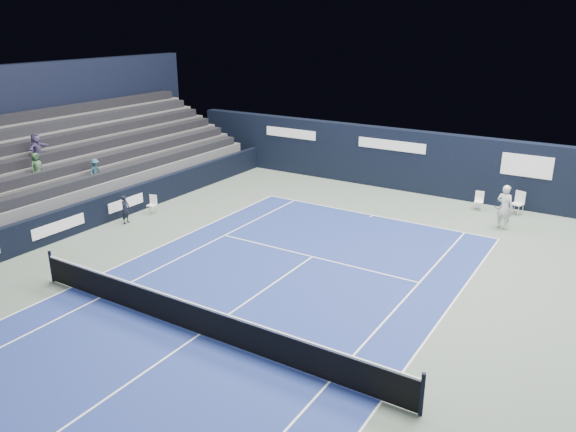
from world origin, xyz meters
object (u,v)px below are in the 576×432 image
at_px(line_judge_chair, 152,203).
at_px(tennis_player, 504,207).
at_px(folding_chair_back_b, 518,201).
at_px(tennis_net, 199,319).
at_px(folding_chair_back_a, 479,197).

relative_size(line_judge_chair, tennis_player, 0.44).
distance_m(line_judge_chair, tennis_player, 15.31).
bearing_deg(line_judge_chair, tennis_player, 12.18).
xyz_separation_m(folding_chair_back_b, tennis_net, (-5.46, -15.51, -0.09)).
distance_m(folding_chair_back_a, line_judge_chair, 14.98).
distance_m(line_judge_chair, tennis_net, 11.06).
relative_size(folding_chair_back_a, tennis_net, 0.07).
bearing_deg(folding_chair_back_a, tennis_player, -63.24).
bearing_deg(folding_chair_back_b, folding_chair_back_a, -153.90).
distance_m(folding_chair_back_b, tennis_player, 2.30).
relative_size(tennis_net, tennis_player, 6.79).
distance_m(folding_chair_back_a, tennis_net, 15.73).
relative_size(line_judge_chair, tennis_net, 0.06).
height_order(folding_chair_back_b, tennis_net, tennis_net).
xyz_separation_m(line_judge_chair, tennis_player, (13.93, 6.33, 0.47)).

